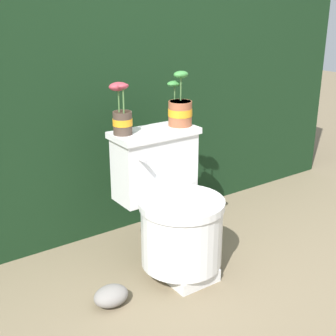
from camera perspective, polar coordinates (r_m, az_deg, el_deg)
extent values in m
plane|color=#75664C|center=(2.40, 3.60, -12.00)|extent=(12.00, 12.00, 0.00)
cube|color=black|center=(2.92, -8.24, 8.16)|extent=(3.23, 0.77, 1.36)
cube|color=silver|center=(2.34, 1.62, -11.99)|extent=(0.22, 0.33, 0.06)
cylinder|color=silver|center=(2.25, 1.66, -8.17)|extent=(0.39, 0.39, 0.29)
cylinder|color=silver|center=(2.18, 1.71, -4.38)|extent=(0.40, 0.40, 0.04)
cube|color=silver|center=(2.30, -1.61, 0.21)|extent=(0.40, 0.18, 0.31)
cube|color=silver|center=(2.25, -1.65, 4.31)|extent=(0.42, 0.20, 0.03)
cylinder|color=silver|center=(2.11, -3.05, 0.96)|extent=(0.02, 0.05, 0.02)
cylinder|color=#47382D|center=(2.17, -5.56, 5.49)|extent=(0.09, 0.09, 0.11)
cylinder|color=orange|center=(2.17, -5.57, 5.62)|extent=(0.09, 0.09, 0.03)
cylinder|color=#332319|center=(2.16, -5.60, 6.70)|extent=(0.08, 0.08, 0.01)
cylinder|color=#4C753D|center=(2.14, -6.02, 8.16)|extent=(0.01, 0.01, 0.11)
ellipsoid|color=#93333D|center=(2.12, -6.08, 9.86)|extent=(0.09, 0.06, 0.04)
cylinder|color=#4C753D|center=(2.11, -5.45, 8.19)|extent=(0.01, 0.01, 0.11)
ellipsoid|color=#93333D|center=(2.10, -5.51, 9.92)|extent=(0.06, 0.04, 0.02)
cylinder|color=#9E5638|center=(2.31, 1.49, 6.67)|extent=(0.12, 0.12, 0.12)
cylinder|color=orange|center=(2.31, 1.49, 6.82)|extent=(0.12, 0.12, 0.04)
cylinder|color=#332319|center=(2.30, 1.50, 8.00)|extent=(0.11, 0.11, 0.01)
cylinder|color=#4C753D|center=(2.33, 0.82, 9.21)|extent=(0.01, 0.01, 0.07)
ellipsoid|color=#387F38|center=(2.32, 0.82, 10.26)|extent=(0.08, 0.06, 0.03)
cylinder|color=#4C753D|center=(2.30, 1.57, 9.65)|extent=(0.01, 0.01, 0.12)
ellipsoid|color=#387F38|center=(2.29, 1.58, 11.32)|extent=(0.08, 0.06, 0.03)
ellipsoid|color=gray|center=(2.14, -6.95, -15.21)|extent=(0.16, 0.13, 0.09)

